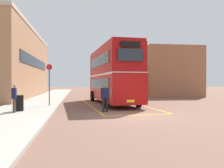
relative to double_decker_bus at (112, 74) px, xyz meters
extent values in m
plane|color=brown|center=(0.17, 6.65, -2.51)|extent=(135.60, 135.60, 0.00)
cube|color=#A39E93|center=(-6.33, 9.05, -2.44)|extent=(4.00, 57.60, 0.14)
cube|color=#AD7A56|center=(-10.76, 9.87, 1.33)|extent=(5.66, 21.87, 7.69)
cube|color=#19232D|center=(-7.90, 9.87, 1.72)|extent=(0.06, 16.62, 1.10)
cube|color=#BCB29E|center=(-10.76, 9.87, 5.36)|extent=(5.78, 21.99, 0.36)
cube|color=#9E6647|center=(9.26, 15.51, 0.71)|extent=(7.18, 16.38, 6.45)
cube|color=#232D38|center=(5.64, 15.51, 1.03)|extent=(0.06, 12.45, 1.10)
cylinder|color=black|center=(-1.50, 3.13, -2.01)|extent=(0.36, 1.02, 1.00)
cylinder|color=black|center=(0.98, 3.33, -2.01)|extent=(0.36, 1.02, 1.00)
cylinder|color=black|center=(-0.98, -3.33, -2.01)|extent=(0.36, 1.02, 1.00)
cylinder|color=black|center=(1.50, -3.13, -2.01)|extent=(0.36, 1.02, 1.00)
cube|color=#A80F0F|center=(0.00, 0.00, -1.11)|extent=(3.23, 10.61, 2.10)
cube|color=#A80F0F|center=(0.00, 0.00, 0.99)|extent=(3.21, 10.41, 2.10)
cube|color=#A80F0F|center=(0.00, 0.00, 2.14)|extent=(3.11, 10.29, 0.20)
cube|color=white|center=(0.00, 0.00, -0.06)|extent=(3.25, 10.51, 0.14)
cube|color=#232D38|center=(-1.22, -0.10, -0.81)|extent=(0.71, 8.55, 0.84)
cube|color=#232D38|center=(-1.22, -0.10, 1.09)|extent=(0.71, 8.55, 0.84)
cube|color=#232D38|center=(1.22, 0.10, -0.81)|extent=(0.71, 8.55, 0.84)
cube|color=#232D38|center=(1.22, 0.10, 1.09)|extent=(0.71, 8.55, 0.84)
cube|color=#232D38|center=(0.42, -5.23, 1.09)|extent=(1.68, 0.17, 0.80)
cube|color=black|center=(0.42, -5.23, 1.77)|extent=(1.32, 0.14, 0.36)
cube|color=#232D38|center=(-0.42, 5.23, -0.71)|extent=(1.92, 0.19, 1.00)
cube|color=yellow|center=(0.42, -5.23, -1.88)|extent=(0.52, 0.07, 0.16)
cylinder|color=black|center=(2.08, 18.32, -2.05)|extent=(0.28, 0.93, 0.92)
cylinder|color=black|center=(4.62, 18.25, -2.05)|extent=(0.28, 0.93, 0.92)
cylinder|color=black|center=(1.92, 12.35, -2.05)|extent=(0.28, 0.93, 0.92)
cylinder|color=black|center=(4.47, 12.28, -2.05)|extent=(0.28, 0.93, 0.92)
cube|color=#1E512D|center=(3.27, 15.30, -0.91)|extent=(2.72, 10.02, 2.60)
cube|color=silver|center=(3.27, 15.30, 0.45)|extent=(2.56, 9.62, 0.12)
cube|color=#232D38|center=(2.02, 15.33, -0.56)|extent=(0.24, 7.97, 0.96)
cube|color=#232D38|center=(4.52, 15.27, -0.56)|extent=(0.24, 7.97, 0.96)
cube|color=#232D38|center=(3.40, 20.30, -0.61)|extent=(1.97, 0.09, 1.10)
cylinder|color=black|center=(-1.15, -5.43, -2.09)|extent=(0.14, 0.14, 0.85)
cylinder|color=black|center=(-1.36, -5.50, -2.09)|extent=(0.14, 0.14, 0.85)
cube|color=#141938|center=(-1.26, -5.47, -1.34)|extent=(0.54, 0.38, 0.64)
cylinder|color=#141938|center=(-1.02, -5.38, -1.31)|extent=(0.09, 0.09, 0.61)
cylinder|color=#141938|center=(-1.49, -5.55, -1.31)|extent=(0.09, 0.09, 0.61)
sphere|color=#8C6647|center=(-1.25, -5.48, -0.88)|extent=(0.23, 0.23, 0.23)
cylinder|color=#473828|center=(-6.48, -6.12, -1.98)|extent=(0.14, 0.14, 0.78)
cylinder|color=#473828|center=(-6.46, -6.32, -1.98)|extent=(0.14, 0.14, 0.78)
cube|color=#141938|center=(-6.47, -6.22, -1.29)|extent=(0.26, 0.48, 0.59)
cylinder|color=#141938|center=(-6.49, -5.99, -1.26)|extent=(0.09, 0.09, 0.56)
cylinder|color=#141938|center=(-6.45, -6.45, -1.26)|extent=(0.09, 0.09, 0.56)
sphere|color=tan|center=(-6.45, -6.22, -0.86)|extent=(0.21, 0.21, 0.21)
cylinder|color=black|center=(-6.34, -5.49, -1.91)|extent=(0.45, 0.45, 0.93)
cylinder|color=olive|center=(-6.34, -5.49, -1.42)|extent=(0.48, 0.48, 0.04)
cylinder|color=#4C4C51|center=(-5.00, -2.22, -0.88)|extent=(0.08, 0.08, 2.99)
cylinder|color=red|center=(-5.00, -2.22, 0.44)|extent=(0.44, 0.10, 0.44)
cube|color=gold|center=(-2.00, -1.20, -2.51)|extent=(1.11, 12.43, 0.01)
cube|color=gold|center=(2.00, -0.89, -2.51)|extent=(1.11, 12.43, 0.01)
cube|color=gold|center=(0.49, -7.25, -2.51)|extent=(4.12, 0.45, 0.01)
camera|label=1|loc=(-2.99, -20.23, -0.68)|focal=38.37mm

